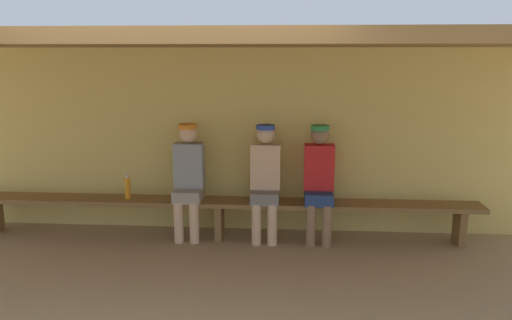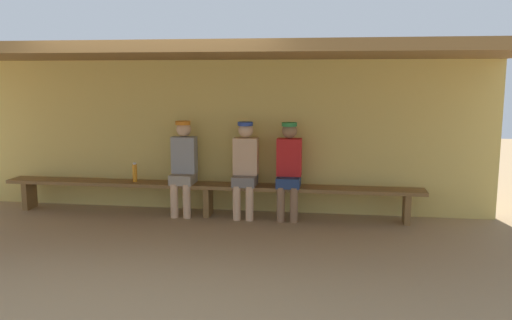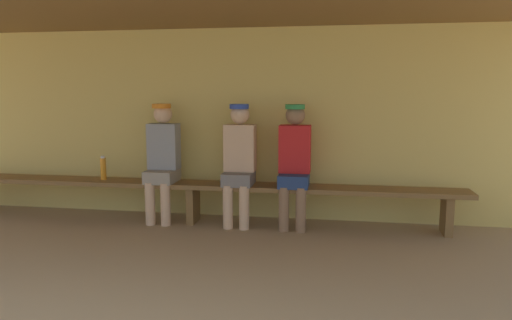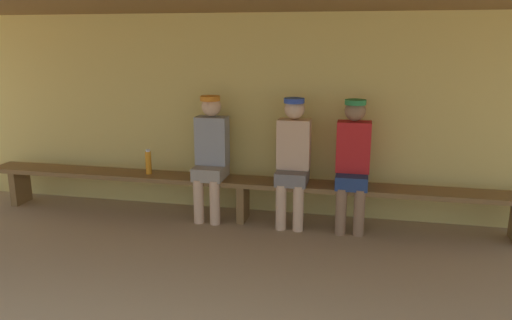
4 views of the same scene
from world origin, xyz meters
TOP-DOWN VIEW (x-y plane):
  - ground_plane at (0.00, 0.00)m, footprint 24.00×24.00m
  - back_wall at (0.00, 2.00)m, footprint 8.00×0.20m
  - dugout_roof at (0.00, 0.70)m, footprint 8.00×2.80m
  - bench at (0.00, 1.55)m, footprint 6.00×0.36m
  - player_in_blue at (-0.35, 1.55)m, footprint 0.34×0.42m
  - player_near_post at (1.15, 1.55)m, footprint 0.34×0.42m
  - player_leftmost at (0.54, 1.55)m, footprint 0.34×0.42m
  - water_bottle_orange at (-1.08, 1.55)m, footprint 0.06×0.06m

SIDE VIEW (x-z plane):
  - ground_plane at x=0.00m, z-range 0.00..0.00m
  - bench at x=0.00m, z-range 0.16..0.62m
  - water_bottle_orange at x=-1.08m, z-range 0.45..0.73m
  - player_in_blue at x=-0.35m, z-range 0.07..1.42m
  - player_near_post at x=1.15m, z-range 0.07..1.42m
  - player_leftmost at x=0.54m, z-range 0.07..1.42m
  - back_wall at x=0.00m, z-range 0.00..2.20m
  - dugout_roof at x=0.00m, z-range 2.20..2.32m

